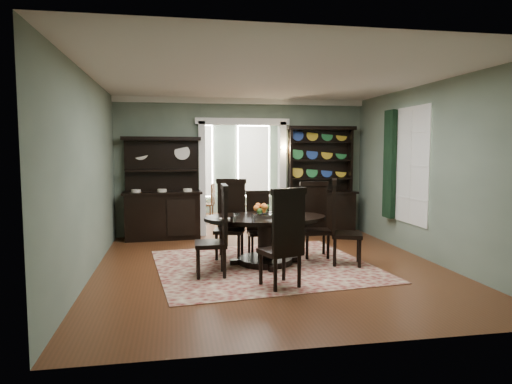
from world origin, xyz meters
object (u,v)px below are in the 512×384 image
parlor_table (235,202)px  sideboard (162,203)px  welsh_dresser (321,195)px  dining_table (265,231)px

parlor_table → sideboard: bearing=-132.4°
sideboard → welsh_dresser: welsh_dresser is taller
dining_table → parlor_table: bearing=90.5°
sideboard → parlor_table: 2.70m
welsh_dresser → parlor_table: bearing=131.3°
dining_table → sideboard: 3.05m
dining_table → sideboard: (-1.72, 2.51, 0.20)m
sideboard → parlor_table: sideboard is taller
sideboard → welsh_dresser: 3.50m
dining_table → sideboard: size_ratio=0.95×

